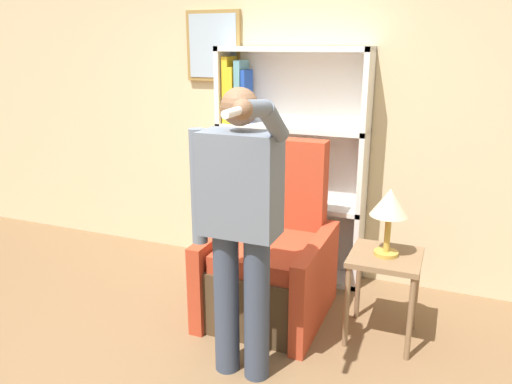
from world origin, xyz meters
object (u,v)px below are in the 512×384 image
object	(u,v)px
side_table	(385,270)
person_standing	(239,221)
bookcase	(275,166)
armchair	(271,263)
table_lamp	(390,206)

from	to	relation	value
side_table	person_standing	bearing A→B (deg)	-135.61
bookcase	armchair	xyz separation A→B (m)	(0.22, -0.68, -0.56)
person_standing	side_table	bearing A→B (deg)	44.39
armchair	side_table	xyz separation A→B (m)	(0.81, -0.06, 0.12)
armchair	person_standing	size ratio (longest dim) A/B	0.73
armchair	table_lamp	size ratio (longest dim) A/B	2.79
person_standing	table_lamp	world-z (taller)	person_standing
side_table	table_lamp	size ratio (longest dim) A/B	1.35
bookcase	table_lamp	size ratio (longest dim) A/B	4.25
bookcase	person_standing	distance (m)	1.48
bookcase	side_table	distance (m)	1.35
armchair	side_table	world-z (taller)	armchair
bookcase	table_lamp	world-z (taller)	bookcase
person_standing	table_lamp	size ratio (longest dim) A/B	3.81
armchair	side_table	size ratio (longest dim) A/B	2.07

